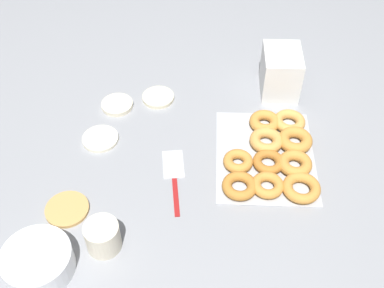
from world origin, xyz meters
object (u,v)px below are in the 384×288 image
object	(u,v)px
pancake_0	(117,105)
pancake_1	(100,139)
pancake_3	(158,97)
spatula	(174,171)
pancake_2	(67,209)
donut_tray	(273,155)
paper_cup	(103,237)
container_stack	(281,72)
batter_bowl	(38,262)

from	to	relation	value
pancake_0	pancake_1	size ratio (longest dim) A/B	0.93
pancake_3	pancake_1	bearing A→B (deg)	140.88
pancake_3	spatula	distance (m)	0.32
pancake_2	spatula	world-z (taller)	pancake_2
pancake_0	spatula	distance (m)	0.33
pancake_2	donut_tray	xyz separation A→B (m)	(0.20, -0.56, 0.01)
pancake_2	donut_tray	distance (m)	0.60
paper_cup	spatula	distance (m)	0.30
pancake_2	container_stack	bearing A→B (deg)	-49.14
paper_cup	spatula	xyz separation A→B (m)	(0.25, -0.16, -0.04)
spatula	paper_cup	bearing A→B (deg)	140.42
pancake_0	pancake_3	distance (m)	0.14
donut_tray	paper_cup	xyz separation A→B (m)	(-0.31, 0.44, 0.02)
pancake_0	donut_tray	world-z (taller)	donut_tray
pancake_1	pancake_3	world-z (taller)	pancake_3
donut_tray	container_stack	world-z (taller)	container_stack
pancake_1	spatula	world-z (taller)	pancake_1
donut_tray	spatula	size ratio (longest dim) A/B	1.52
pancake_3	spatula	bearing A→B (deg)	-166.97
pancake_2	pancake_0	bearing A→B (deg)	-10.10
spatula	container_stack	bearing A→B (deg)	-48.28
donut_tray	paper_cup	world-z (taller)	paper_cup
pancake_3	batter_bowl	world-z (taller)	batter_bowl
pancake_2	container_stack	xyz separation A→B (m)	(0.52, -0.60, 0.07)
spatula	pancake_3	bearing A→B (deg)	5.85
donut_tray	batter_bowl	distance (m)	0.70
pancake_0	pancake_2	size ratio (longest dim) A/B	0.87
paper_cup	container_stack	bearing A→B (deg)	-37.87
pancake_1	spatula	xyz separation A→B (m)	(-0.12, -0.23, -0.00)
donut_tray	paper_cup	distance (m)	0.54
pancake_3	container_stack	size ratio (longest dim) A/B	0.68
pancake_1	pancake_2	xyz separation A→B (m)	(-0.26, 0.04, -0.00)
pancake_3	spatula	xyz separation A→B (m)	(-0.31, -0.07, -0.00)
batter_bowl	spatula	world-z (taller)	batter_bowl
spatula	pancake_1	bearing A→B (deg)	56.21
pancake_0	pancake_3	size ratio (longest dim) A/B	0.97
pancake_2	container_stack	world-z (taller)	container_stack
pancake_2	donut_tray	size ratio (longest dim) A/B	0.32
paper_cup	pancake_1	bearing A→B (deg)	11.32
donut_tray	container_stack	bearing A→B (deg)	-7.46
pancake_1	pancake_2	size ratio (longest dim) A/B	0.94
pancake_3	pancake_2	bearing A→B (deg)	156.01
donut_tray	pancake_1	bearing A→B (deg)	83.78
pancake_0	pancake_2	world-z (taller)	pancake_0
container_stack	paper_cup	bearing A→B (deg)	142.13
pancake_3	paper_cup	distance (m)	0.56
pancake_3	spatula	size ratio (longest dim) A/B	0.44
batter_bowl	donut_tray	bearing A→B (deg)	-57.25
container_stack	pancake_1	bearing A→B (deg)	114.94
container_stack	paper_cup	xyz separation A→B (m)	(-0.62, 0.48, -0.03)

